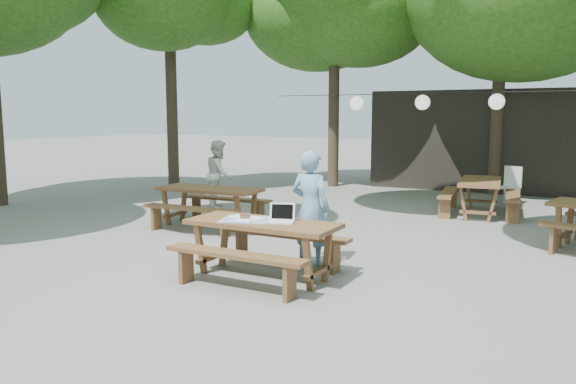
% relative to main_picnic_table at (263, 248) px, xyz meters
% --- Properties ---
extents(ground, '(80.00, 80.00, 0.00)m').
position_rel_main_picnic_table_xyz_m(ground, '(0.46, 0.67, -0.39)').
color(ground, '#60605C').
rests_on(ground, ground).
extents(pavilion, '(6.00, 3.00, 2.80)m').
position_rel_main_picnic_table_xyz_m(pavilion, '(0.96, 11.17, 1.01)').
color(pavilion, black).
rests_on(pavilion, ground).
extents(main_picnic_table, '(2.00, 1.58, 0.75)m').
position_rel_main_picnic_table_xyz_m(main_picnic_table, '(0.00, 0.00, 0.00)').
color(main_picnic_table, '#50391C').
rests_on(main_picnic_table, ground).
extents(picnic_table_nw, '(2.04, 1.68, 0.75)m').
position_rel_main_picnic_table_xyz_m(picnic_table_nw, '(-2.63, 2.41, 0.00)').
color(picnic_table_nw, '#50391C').
rests_on(picnic_table_nw, ground).
extents(picnic_table_far_e, '(1.80, 2.08, 0.75)m').
position_rel_main_picnic_table_xyz_m(picnic_table_far_e, '(1.69, 6.18, 0.00)').
color(picnic_table_far_e, '#50391C').
rests_on(picnic_table_far_e, ground).
extents(woman, '(0.62, 0.43, 1.63)m').
position_rel_main_picnic_table_xyz_m(woman, '(0.26, 0.89, 0.43)').
color(woman, '#6598B9').
rests_on(woman, ground).
extents(second_person, '(0.86, 0.94, 1.55)m').
position_rel_main_picnic_table_xyz_m(second_person, '(-3.76, 4.35, 0.39)').
color(second_person, silver).
rests_on(second_person, ground).
extents(plastic_chair, '(0.57, 0.57, 0.90)m').
position_rel_main_picnic_table_xyz_m(plastic_chair, '(2.04, 8.02, -0.13)').
color(plastic_chair, silver).
rests_on(plastic_chair, ground).
extents(laptop, '(0.40, 0.35, 0.24)m').
position_rel_main_picnic_table_xyz_m(laptop, '(0.23, 0.09, 0.42)').
color(laptop, white).
rests_on(laptop, main_picnic_table).
extents(tabletop_clutter, '(0.78, 0.71, 0.08)m').
position_rel_main_picnic_table_xyz_m(tabletop_clutter, '(-0.25, 0.01, 0.37)').
color(tabletop_clutter, '#3352B0').
rests_on(tabletop_clutter, main_picnic_table).
extents(paper_lanterns, '(9.00, 0.34, 0.38)m').
position_rel_main_picnic_table_xyz_m(paper_lanterns, '(0.27, 6.67, 2.02)').
color(paper_lanterns, black).
rests_on(paper_lanterns, ground).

